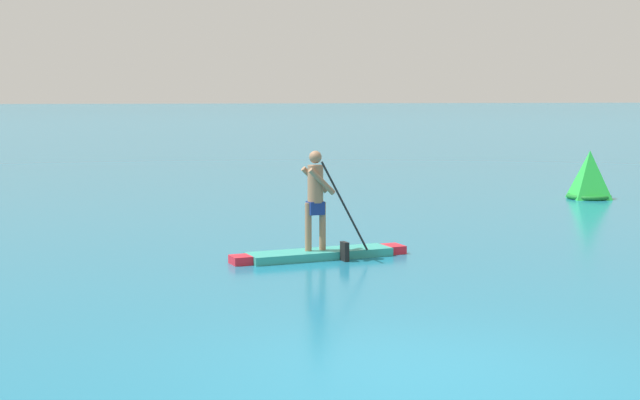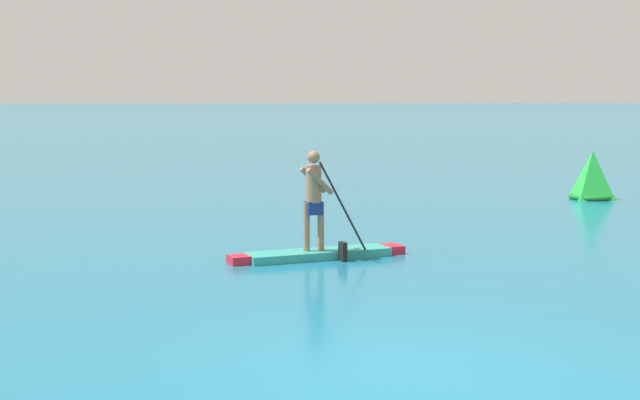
# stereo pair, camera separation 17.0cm
# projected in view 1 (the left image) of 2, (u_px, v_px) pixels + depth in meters

# --- Properties ---
(ground) EXTENTS (440.00, 440.00, 0.00)m
(ground) POSITION_uv_depth(u_px,v_px,m) (416.00, 372.00, 9.49)
(ground) COLOR #196B8C
(paddleboarder_mid_center) EXTENTS (3.09, 1.18, 1.81)m
(paddleboarder_mid_center) POSITION_uv_depth(u_px,v_px,m) (320.00, 237.00, 15.92)
(paddleboarder_mid_center) COLOR teal
(paddleboarder_mid_center) RESTS_ON ground
(race_marker_buoy) EXTENTS (1.33, 1.33, 1.26)m
(race_marker_buoy) POSITION_uv_depth(u_px,v_px,m) (589.00, 177.00, 24.82)
(race_marker_buoy) COLOR green
(race_marker_buoy) RESTS_ON ground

